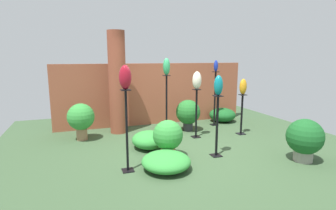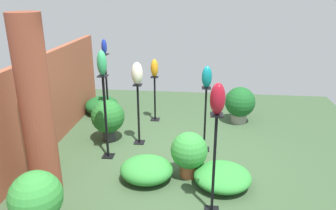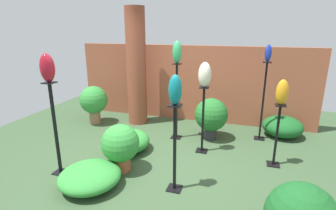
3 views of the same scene
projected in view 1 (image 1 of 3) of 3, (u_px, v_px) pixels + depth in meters
ground_plane at (184, 149)px, 5.68m from camera, size 8.00×8.00×0.00m
brick_wall_back at (154, 94)px, 7.67m from camera, size 5.60×0.12×1.78m
brick_pillar at (117, 83)px, 6.69m from camera, size 0.44×0.44×2.61m
pedestal_cobalt at (215, 101)px, 7.53m from camera, size 0.20×0.20×1.55m
pedestal_ruby at (127, 134)px, 4.45m from camera, size 0.20×0.20×1.43m
pedestal_jade at (167, 108)px, 6.59m from camera, size 0.20×0.20×1.52m
pedestal_ivory at (196, 116)px, 6.39m from camera, size 0.20×0.20×1.20m
pedestal_teal at (217, 129)px, 5.16m from camera, size 0.20×0.20×1.23m
pedestal_amber at (242, 116)px, 6.67m from camera, size 0.20×0.20×1.03m
art_vase_cobalt at (216, 66)px, 7.35m from camera, size 0.12×0.12×0.32m
art_vase_ruby at (125, 77)px, 4.28m from camera, size 0.20×0.19×0.40m
art_vase_jade at (167, 67)px, 6.41m from camera, size 0.18×0.16×0.42m
art_vase_ivory at (197, 80)px, 6.24m from camera, size 0.22×0.21×0.42m
art_vase_teal at (218, 85)px, 5.01m from camera, size 0.17×0.18×0.39m
art_vase_amber at (243, 87)px, 6.54m from camera, size 0.18×0.17×0.39m
potted_plant_back_center at (81, 118)px, 6.19m from camera, size 0.63×0.63×0.88m
potted_plant_mid_left at (305, 138)px, 4.92m from camera, size 0.67×0.67×0.82m
potted_plant_near_pillar at (188, 113)px, 7.00m from camera, size 0.65×0.65×0.84m
potted_plant_front_left at (168, 136)px, 5.11m from camera, size 0.59×0.59×0.75m
foliage_bed_east at (166, 161)px, 4.59m from camera, size 0.87×0.89×0.30m
foliage_bed_west at (150, 140)px, 5.70m from camera, size 0.76×0.84×0.36m
foliage_bed_center at (222, 115)px, 8.03m from camera, size 0.80×0.79×0.42m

